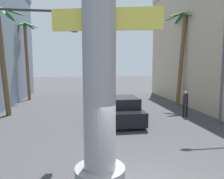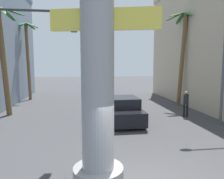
{
  "view_description": "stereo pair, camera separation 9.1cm",
  "coord_description": "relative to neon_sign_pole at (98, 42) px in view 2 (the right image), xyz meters",
  "views": [
    {
      "loc": [
        -1.72,
        -5.51,
        3.59
      ],
      "look_at": [
        0.0,
        6.33,
        2.19
      ],
      "focal_mm": 35.0,
      "sensor_mm": 36.0,
      "label": 1
    },
    {
      "loc": [
        -1.63,
        -5.52,
        3.59
      ],
      "look_at": [
        0.0,
        6.33,
        2.19
      ],
      "focal_mm": 35.0,
      "sensor_mm": 36.0,
      "label": 2
    }
  ],
  "objects": [
    {
      "name": "street_lamp",
      "position": [
        7.22,
        5.79,
        0.4
      ],
      "size": [
        2.87,
        0.28,
        7.5
      ],
      "color": "#59595E",
      "rests_on": "ground"
    },
    {
      "name": "ground_plane",
      "position": [
        1.21,
        9.68,
        -4.15
      ],
      "size": [
        93.13,
        93.13,
        0.0
      ],
      "primitive_type": "plane",
      "color": "#424244"
    },
    {
      "name": "traffic_light_mast",
      "position": [
        -3.56,
        3.34,
        -0.05
      ],
      "size": [
        5.4,
        0.32,
        5.78
      ],
      "color": "#333333",
      "rests_on": "ground"
    },
    {
      "name": "pedestrian_mid_right",
      "position": [
        6.54,
        7.93,
        -3.12
      ],
      "size": [
        0.44,
        0.44,
        1.76
      ],
      "color": "black",
      "rests_on": "ground"
    },
    {
      "name": "neon_sign_pole",
      "position": [
        0.0,
        0.0,
        0.0
      ],
      "size": [
        3.22,
        1.42,
        9.59
      ],
      "color": "#9E9EA3",
      "rests_on": "ground"
    },
    {
      "name": "car_lead",
      "position": [
        2.07,
        7.51,
        -3.45
      ],
      "size": [
        2.08,
        4.95,
        1.56
      ],
      "color": "black",
      "rests_on": "ground"
    },
    {
      "name": "palm_tree_mid_left",
      "position": [
        -5.7,
        10.04,
        0.3
      ],
      "size": [
        2.94,
        2.88,
        7.37
      ],
      "color": "brown",
      "rests_on": "ground"
    },
    {
      "name": "palm_tree_far_left",
      "position": [
        -5.73,
        16.92,
        0.89
      ],
      "size": [
        2.45,
        2.44,
        7.64
      ],
      "color": "brown",
      "rests_on": "ground"
    },
    {
      "name": "palm_tree_mid_right",
      "position": [
        8.08,
        11.92,
        1.03
      ],
      "size": [
        3.08,
        3.1,
        7.94
      ],
      "color": "brown",
      "rests_on": "ground"
    }
  ]
}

